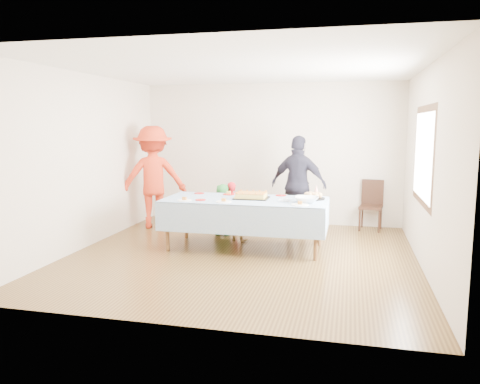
% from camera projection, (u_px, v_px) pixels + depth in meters
% --- Properties ---
extents(ground, '(5.00, 5.00, 0.00)m').
position_uv_depth(ground, '(241.00, 256.00, 6.89)').
color(ground, '#462D14').
rests_on(ground, ground).
extents(room_walls, '(5.04, 5.04, 2.72)m').
position_uv_depth(room_walls, '(245.00, 135.00, 6.62)').
color(room_walls, beige).
rests_on(room_walls, ground).
extents(party_table, '(2.50, 1.10, 0.78)m').
position_uv_depth(party_table, '(245.00, 202.00, 7.20)').
color(party_table, brown).
rests_on(party_table, ground).
extents(birthday_cake, '(0.52, 0.40, 0.09)m').
position_uv_depth(birthday_cake, '(251.00, 196.00, 7.24)').
color(birthday_cake, black).
rests_on(birthday_cake, party_table).
extents(rolls_tray, '(0.36, 0.36, 0.11)m').
position_uv_depth(rolls_tray, '(313.00, 196.00, 7.18)').
color(rolls_tray, black).
rests_on(rolls_tray, party_table).
extents(punch_bowl, '(0.36, 0.36, 0.09)m').
position_uv_depth(punch_bowl, '(306.00, 200.00, 6.86)').
color(punch_bowl, silver).
rests_on(punch_bowl, party_table).
extents(party_hat, '(0.11, 0.11, 0.19)m').
position_uv_depth(party_hat, '(316.00, 191.00, 7.39)').
color(party_hat, silver).
rests_on(party_hat, party_table).
extents(fork_pile, '(0.24, 0.18, 0.07)m').
position_uv_depth(fork_pile, '(287.00, 200.00, 6.91)').
color(fork_pile, white).
rests_on(fork_pile, party_table).
extents(plate_red_far_a, '(0.17, 0.17, 0.01)m').
position_uv_depth(plate_red_far_a, '(199.00, 193.00, 7.76)').
color(plate_red_far_a, red).
rests_on(plate_red_far_a, party_table).
extents(plate_red_far_b, '(0.20, 0.20, 0.01)m').
position_uv_depth(plate_red_far_b, '(229.00, 194.00, 7.65)').
color(plate_red_far_b, red).
rests_on(plate_red_far_b, party_table).
extents(plate_red_far_c, '(0.18, 0.18, 0.01)m').
position_uv_depth(plate_red_far_c, '(259.00, 195.00, 7.59)').
color(plate_red_far_c, red).
rests_on(plate_red_far_c, party_table).
extents(plate_red_far_d, '(0.17, 0.17, 0.01)m').
position_uv_depth(plate_red_far_d, '(281.00, 195.00, 7.51)').
color(plate_red_far_d, red).
rests_on(plate_red_far_d, party_table).
extents(plate_red_near, '(0.16, 0.16, 0.01)m').
position_uv_depth(plate_red_near, '(200.00, 200.00, 7.07)').
color(plate_red_near, red).
rests_on(plate_red_near, party_table).
extents(plate_white_left, '(0.21, 0.21, 0.01)m').
position_uv_depth(plate_white_left, '(184.00, 200.00, 7.04)').
color(plate_white_left, white).
rests_on(plate_white_left, party_table).
extents(plate_white_mid, '(0.23, 0.23, 0.01)m').
position_uv_depth(plate_white_mid, '(224.00, 202.00, 6.90)').
color(plate_white_mid, white).
rests_on(plate_white_mid, party_table).
extents(plate_white_right, '(0.25, 0.25, 0.01)m').
position_uv_depth(plate_white_right, '(300.00, 205.00, 6.65)').
color(plate_white_right, white).
rests_on(plate_white_right, party_table).
extents(dining_chair, '(0.45, 0.45, 0.91)m').
position_uv_depth(dining_chair, '(372.00, 202.00, 8.57)').
color(dining_chair, black).
rests_on(dining_chair, ground).
extents(toddler_left, '(0.35, 0.24, 0.92)m').
position_uv_depth(toddler_left, '(231.00, 208.00, 8.23)').
color(toddler_left, red).
rests_on(toddler_left, ground).
extents(toddler_mid, '(0.45, 0.31, 0.90)m').
position_uv_depth(toddler_mid, '(223.00, 210.00, 8.12)').
color(toddler_mid, '#226629').
rests_on(toddler_mid, ground).
extents(toddler_right, '(0.45, 0.40, 0.78)m').
position_uv_depth(toddler_right, '(238.00, 217.00, 7.76)').
color(toddler_right, tan).
rests_on(toddler_right, ground).
extents(adult_left, '(1.40, 1.13, 1.89)m').
position_uv_depth(adult_left, '(153.00, 177.00, 8.68)').
color(adult_left, red).
rests_on(adult_left, ground).
extents(adult_right, '(1.09, 0.67, 1.73)m').
position_uv_depth(adult_right, '(298.00, 185.00, 8.23)').
color(adult_right, '#272635').
rests_on(adult_right, ground).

